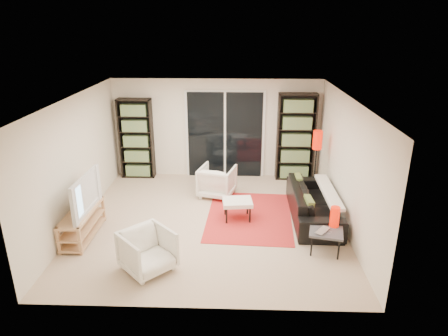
# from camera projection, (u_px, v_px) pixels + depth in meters

# --- Properties ---
(floor) EXTENTS (5.00, 5.00, 0.00)m
(floor) POSITION_uv_depth(u_px,v_px,m) (211.00, 221.00, 7.77)
(floor) COLOR beige
(floor) RESTS_ON ground
(wall_back) EXTENTS (5.00, 0.02, 2.40)m
(wall_back) POSITION_uv_depth(u_px,v_px,m) (217.00, 129.00, 9.69)
(wall_back) COLOR #F0E5CE
(wall_back) RESTS_ON ground
(wall_front) EXTENTS (5.00, 0.02, 2.40)m
(wall_front) POSITION_uv_depth(u_px,v_px,m) (197.00, 230.00, 5.01)
(wall_front) COLOR #F0E5CE
(wall_front) RESTS_ON ground
(wall_left) EXTENTS (0.02, 5.00, 2.40)m
(wall_left) POSITION_uv_depth(u_px,v_px,m) (76.00, 162.00, 7.43)
(wall_left) COLOR #F0E5CE
(wall_left) RESTS_ON ground
(wall_right) EXTENTS (0.02, 5.00, 2.40)m
(wall_right) POSITION_uv_depth(u_px,v_px,m) (347.00, 165.00, 7.27)
(wall_right) COLOR #F0E5CE
(wall_right) RESTS_ON ground
(ceiling) EXTENTS (5.00, 5.00, 0.02)m
(ceiling) POSITION_uv_depth(u_px,v_px,m) (209.00, 98.00, 6.93)
(ceiling) COLOR white
(ceiling) RESTS_ON wall_back
(sliding_door) EXTENTS (1.92, 0.08, 2.16)m
(sliding_door) POSITION_uv_depth(u_px,v_px,m) (225.00, 135.00, 9.71)
(sliding_door) COLOR white
(sliding_door) RESTS_ON ground
(bookshelf_left) EXTENTS (0.80, 0.30, 1.95)m
(bookshelf_left) POSITION_uv_depth(u_px,v_px,m) (136.00, 139.00, 9.68)
(bookshelf_left) COLOR black
(bookshelf_left) RESTS_ON ground
(bookshelf_right) EXTENTS (0.90, 0.30, 2.10)m
(bookshelf_right) POSITION_uv_depth(u_px,v_px,m) (296.00, 137.00, 9.53)
(bookshelf_right) COLOR black
(bookshelf_right) RESTS_ON ground
(tv_stand) EXTENTS (0.42, 1.30, 0.50)m
(tv_stand) POSITION_uv_depth(u_px,v_px,m) (83.00, 223.00, 7.15)
(tv_stand) COLOR #E9AC77
(tv_stand) RESTS_ON floor
(tv) EXTENTS (0.19, 1.19, 0.68)m
(tv) POSITION_uv_depth(u_px,v_px,m) (80.00, 194.00, 6.95)
(tv) COLOR black
(tv) RESTS_ON tv_stand
(rug) EXTENTS (1.77, 2.32, 0.01)m
(rug) POSITION_uv_depth(u_px,v_px,m) (249.00, 216.00, 7.96)
(rug) COLOR red
(rug) RESTS_ON floor
(sofa) EXTENTS (0.88, 2.17, 0.63)m
(sofa) POSITION_uv_depth(u_px,v_px,m) (314.00, 203.00, 7.83)
(sofa) COLOR black
(sofa) RESTS_ON floor
(armchair_back) EXTENTS (0.90, 0.91, 0.68)m
(armchair_back) POSITION_uv_depth(u_px,v_px,m) (217.00, 181.00, 8.81)
(armchair_back) COLOR white
(armchair_back) RESTS_ON floor
(armchair_front) EXTENTS (1.02, 1.02, 0.66)m
(armchair_front) POSITION_uv_depth(u_px,v_px,m) (148.00, 251.00, 6.16)
(armchair_front) COLOR white
(armchair_front) RESTS_ON floor
(ottoman) EXTENTS (0.61, 0.51, 0.40)m
(ottoman) POSITION_uv_depth(u_px,v_px,m) (237.00, 203.00, 7.75)
(ottoman) COLOR white
(ottoman) RESTS_ON floor
(side_table) EXTENTS (0.64, 0.64, 0.40)m
(side_table) POSITION_uv_depth(u_px,v_px,m) (326.00, 232.00, 6.66)
(side_table) COLOR #47474C
(side_table) RESTS_ON floor
(laptop) EXTENTS (0.36, 0.38, 0.03)m
(laptop) POSITION_uv_depth(u_px,v_px,m) (325.00, 232.00, 6.56)
(laptop) COLOR silver
(laptop) RESTS_ON side_table
(table_lamp) EXTENTS (0.16, 0.16, 0.35)m
(table_lamp) POSITION_uv_depth(u_px,v_px,m) (335.00, 217.00, 6.71)
(table_lamp) COLOR red
(table_lamp) RESTS_ON side_table
(floor_lamp) EXTENTS (0.22, 0.22, 1.48)m
(floor_lamp) POSITION_uv_depth(u_px,v_px,m) (317.00, 146.00, 8.54)
(floor_lamp) COLOR black
(floor_lamp) RESTS_ON floor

